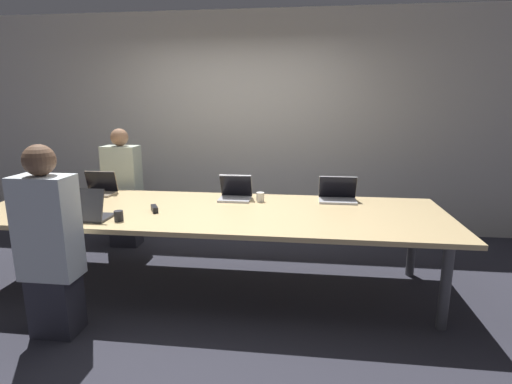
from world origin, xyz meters
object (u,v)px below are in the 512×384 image
Objects in this scene: cup_far_left at (74,190)px; cup_near_left at (119,216)px; person_far_left at (123,190)px; laptop_far_center at (235,192)px; cup_far_center at (260,197)px; stapler at (154,209)px; laptop_far_right at (338,194)px; laptop_near_left at (87,211)px; person_near_left at (49,245)px; laptop_far_left at (100,188)px.

cup_near_left is (0.89, -0.84, 0.00)m from cup_far_left.
laptop_far_center is at bearing -21.00° from person_far_left.
cup_far_center reaches higher than stapler.
person_far_left is at bearing 64.34° from cup_far_left.
laptop_far_right reaches higher than cup_far_left.
laptop_near_left is at bearing -53.77° from cup_far_left.
laptop_far_right is 4.01× the size of cup_far_center.
person_near_left reaches higher than person_far_left.
laptop_far_right is 2.71m from cup_far_left.
laptop_far_left is 0.24× the size of person_far_left.
laptop_near_left is (0.63, -0.85, 0.03)m from cup_far_left.
laptop_near_left reaches higher than stapler.
stapler is (0.82, -0.58, -0.04)m from laptop_far_left.
laptop_far_center is (1.71, 0.00, 0.03)m from cup_far_left.
person_far_left is at bearing 159.00° from laptop_far_center.
laptop_far_right is 0.26× the size of person_near_left.
cup_far_left is at bearing 124.34° from stapler.
cup_far_center is at bearing -13.87° from laptop_far_center.
person_near_left is at bearing -65.83° from cup_far_left.
person_far_left is 0.63m from cup_far_left.
cup_near_left is 0.36m from stapler.
laptop_near_left reaches higher than laptop_far_center.
laptop_far_right is 4.23× the size of cup_near_left.
cup_near_left is (0.27, 0.01, -0.03)m from laptop_near_left.
laptop_far_right reaches higher than cup_far_center.
cup_far_center reaches higher than cup_far_left.
laptop_far_center is 1.17m from cup_near_left.
laptop_near_left is 3.98× the size of cup_near_left.
laptop_far_left is 3.68× the size of cup_far_center.
laptop_near_left is (0.36, -1.41, 0.15)m from person_far_left.
cup_near_left reaches higher than stapler.
cup_near_left is at bearing -43.36° from cup_far_left.
laptop_near_left is (-1.33, -0.79, 0.03)m from cup_far_center.
cup_far_left is 0.30× the size of laptop_far_center.
laptop_near_left reaches higher than laptop_far_right.
laptop_near_left is at bearing -75.73° from person_far_left.
laptop_near_left is 0.47m from person_near_left.
stapler is (0.45, 0.32, -0.05)m from laptop_near_left.
laptop_far_left is 3.47× the size of cup_far_left.
laptop_far_left is at bearing -91.36° from person_far_left.
laptop_far_center is 3.69× the size of cup_near_left.
cup_near_left is at bearing -133.75° from laptop_far_center.
laptop_far_center is (1.44, -0.55, 0.14)m from person_far_left.
person_near_left is at bearing -76.33° from laptop_far_left.
cup_near_left is at bearing -143.64° from cup_far_center.
laptop_far_center is 3.49× the size of cup_far_center.
person_far_left reaches higher than cup_near_left.
person_far_left is 15.41× the size of cup_far_center.
cup_near_left is at bearing -178.05° from laptop_near_left.
stapler is (-0.89, -0.47, -0.02)m from cup_far_center.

